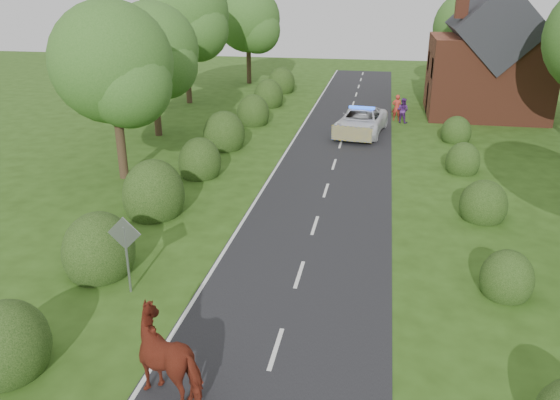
% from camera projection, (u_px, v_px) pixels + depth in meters
% --- Properties ---
extents(ground, '(120.00, 120.00, 0.00)m').
position_uv_depth(ground, '(276.00, 349.00, 14.29)').
color(ground, '#294713').
extents(road, '(6.00, 70.00, 0.02)m').
position_uv_depth(road, '(332.00, 170.00, 27.99)').
color(road, black).
rests_on(road, ground).
extents(road_markings, '(4.96, 70.00, 0.01)m').
position_uv_depth(road_markings, '(295.00, 181.00, 26.37)').
color(road_markings, white).
rests_on(road_markings, road).
extents(hedgerow_left, '(2.75, 50.41, 3.00)m').
position_uv_depth(hedgerow_left, '(189.00, 169.00, 25.82)').
color(hedgerow_left, black).
rests_on(hedgerow_left, ground).
extents(hedgerow_right, '(2.10, 45.78, 2.10)m').
position_uv_depth(hedgerow_right, '(479.00, 195.00, 23.18)').
color(hedgerow_right, black).
rests_on(hedgerow_right, ground).
extents(tree_left_a, '(5.74, 5.60, 8.38)m').
position_uv_depth(tree_left_a, '(116.00, 68.00, 24.84)').
color(tree_left_a, '#332316').
rests_on(tree_left_a, ground).
extents(tree_left_b, '(5.74, 5.60, 8.07)m').
position_uv_depth(tree_left_b, '(155.00, 54.00, 32.51)').
color(tree_left_b, '#332316').
rests_on(tree_left_b, ground).
extents(tree_left_c, '(6.97, 6.80, 10.22)m').
position_uv_depth(tree_left_c, '(187.00, 18.00, 41.32)').
color(tree_left_c, '#332316').
rests_on(tree_left_c, ground).
extents(tree_left_d, '(6.15, 6.00, 8.89)m').
position_uv_depth(tree_left_d, '(250.00, 22.00, 50.37)').
color(tree_left_d, '#332316').
rests_on(tree_left_d, ground).
extents(tree_right_c, '(6.15, 6.00, 8.58)m').
position_uv_depth(tree_right_c, '(473.00, 30.00, 45.28)').
color(tree_right_c, '#332316').
rests_on(tree_right_c, ground).
extents(road_sign, '(1.06, 0.08, 2.53)m').
position_uv_depth(road_sign, '(125.00, 244.00, 16.37)').
color(road_sign, gray).
rests_on(road_sign, ground).
extents(house, '(8.00, 7.40, 9.17)m').
position_uv_depth(house, '(489.00, 62.00, 38.64)').
color(house, brown).
rests_on(house, ground).
extents(cow, '(2.71, 1.99, 1.72)m').
position_uv_depth(cow, '(173.00, 360.00, 12.56)').
color(cow, maroon).
rests_on(cow, ground).
extents(police_van, '(3.46, 6.16, 1.76)m').
position_uv_depth(police_van, '(361.00, 122.00, 34.52)').
color(police_van, white).
rests_on(police_van, ground).
extents(pedestrian_red, '(0.70, 0.49, 1.82)m').
position_uv_depth(pedestrian_red, '(397.00, 108.00, 37.95)').
color(pedestrian_red, '#B63226').
rests_on(pedestrian_red, ground).
extents(pedestrian_purple, '(1.03, 0.94, 1.71)m').
position_uv_depth(pedestrian_purple, '(403.00, 110.00, 37.35)').
color(pedestrian_purple, '#542471').
rests_on(pedestrian_purple, ground).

